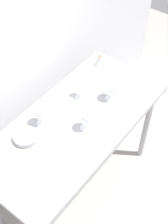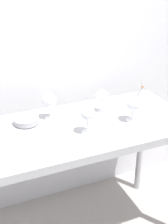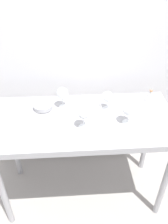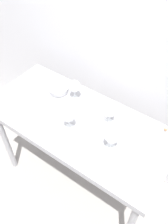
{
  "view_description": "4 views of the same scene",
  "coord_description": "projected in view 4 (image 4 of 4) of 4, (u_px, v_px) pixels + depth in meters",
  "views": [
    {
      "loc": [
        -1.04,
        -0.89,
        2.52
      ],
      "look_at": [
        0.07,
        -0.03,
        0.94
      ],
      "focal_mm": 51.0,
      "sensor_mm": 36.0,
      "label": 1
    },
    {
      "loc": [
        -0.64,
        -1.57,
        1.83
      ],
      "look_at": [
        0.02,
        -0.0,
        0.99
      ],
      "focal_mm": 50.06,
      "sensor_mm": 36.0,
      "label": 2
    },
    {
      "loc": [
        -0.08,
        -1.41,
        2.04
      ],
      "look_at": [
        0.01,
        0.02,
        0.95
      ],
      "focal_mm": 38.77,
      "sensor_mm": 36.0,
      "label": 3
    },
    {
      "loc": [
        0.72,
        -0.93,
        2.25
      ],
      "look_at": [
        0.05,
        0.01,
        1.0
      ],
      "focal_mm": 39.51,
      "sensor_mm": 36.0,
      "label": 4
    }
  ],
  "objects": [
    {
      "name": "steel_counter",
      "position": [
        78.0,
        129.0,
        1.86
      ],
      "size": [
        1.4,
        0.65,
        0.9
      ],
      "color": "#A5A5AA",
      "rests_on": "ground_plane"
    },
    {
      "name": "decanter_funnel",
      "position": [
        164.0,
        134.0,
        1.64
      ],
      "size": [
        0.1,
        0.1,
        0.13
      ],
      "color": "#B3B3B3",
      "rests_on": "steel_counter"
    },
    {
      "name": "back_wall",
      "position": [
        118.0,
        41.0,
        1.76
      ],
      "size": [
        3.8,
        0.04,
        2.6
      ],
      "primitive_type": "cube",
      "color": "silver",
      "rests_on": "ground_plane"
    },
    {
      "name": "tasting_bowl",
      "position": [
        59.0,
        89.0,
        1.97
      ],
      "size": [
        0.16,
        0.16,
        0.04
      ],
      "color": "#4C4C4C",
      "rests_on": "steel_counter"
    },
    {
      "name": "ground_plane",
      "position": [
        80.0,
        179.0,
        2.44
      ],
      "size": [
        6.0,
        6.0,
        0.0
      ],
      "primitive_type": "plane",
      "color": "gray"
    },
    {
      "name": "wine_glass_near_center",
      "position": [
        68.0,
        116.0,
        1.64
      ],
      "size": [
        0.09,
        0.09,
        0.17
      ],
      "color": "white",
      "rests_on": "steel_counter"
    },
    {
      "name": "wine_glass_far_right",
      "position": [
        110.0,
        112.0,
        1.68
      ],
      "size": [
        0.08,
        0.08,
        0.16
      ],
      "color": "white",
      "rests_on": "steel_counter"
    },
    {
      "name": "tasting_sheet_upper",
      "position": [
        98.0,
        109.0,
        1.85
      ],
      "size": [
        0.22,
        0.23,
        0.0
      ],
      "primitive_type": "cube",
      "rotation": [
        0.0,
        0.0,
        0.1
      ],
      "color": "white",
      "rests_on": "steel_counter"
    },
    {
      "name": "wine_glass_near_right",
      "position": [
        112.0,
        137.0,
        1.53
      ],
      "size": [
        0.1,
        0.1,
        0.17
      ],
      "color": "white",
      "rests_on": "steel_counter"
    },
    {
      "name": "wine_glass_far_left",
      "position": [
        74.0,
        87.0,
        1.84
      ],
      "size": [
        0.09,
        0.09,
        0.17
      ],
      "color": "white",
      "rests_on": "steel_counter"
    }
  ]
}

